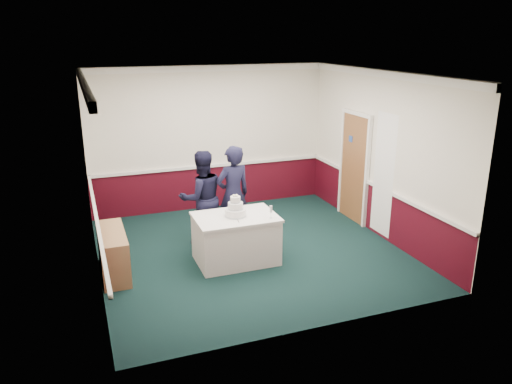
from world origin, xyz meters
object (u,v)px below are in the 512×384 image
object	(u,v)px
sideboard	(113,253)
cake_knife	(238,220)
champagne_flute	(271,210)
wedding_cake	(236,210)
person_woman	(233,195)
person_man	(202,198)
cake_table	(236,238)

from	to	relation	value
sideboard	cake_knife	size ratio (longest dim) A/B	5.45
cake_knife	champagne_flute	distance (m)	0.55
wedding_cake	cake_knife	distance (m)	0.23
sideboard	person_woman	size ratio (longest dim) A/B	0.68
cake_knife	person_man	bearing A→B (deg)	110.55
cake_knife	person_man	size ratio (longest dim) A/B	0.13
person_woman	champagne_flute	bearing A→B (deg)	94.72
champagne_flute	person_man	distance (m)	1.46
sideboard	cake_knife	bearing A→B (deg)	-12.46
person_man	person_woman	bearing A→B (deg)	158.17
sideboard	wedding_cake	size ratio (longest dim) A/B	3.30
cake_table	wedding_cake	distance (m)	0.50
person_woman	wedding_cake	bearing A→B (deg)	64.01
wedding_cake	sideboard	bearing A→B (deg)	173.51
wedding_cake	person_man	bearing A→B (deg)	108.70
sideboard	person_woman	world-z (taller)	person_woman
champagne_flute	person_woman	world-z (taller)	person_woman
cake_table	cake_knife	xyz separation A→B (m)	(-0.03, -0.20, 0.39)
sideboard	champagne_flute	size ratio (longest dim) A/B	5.85
wedding_cake	champagne_flute	xyz separation A→B (m)	(0.50, -0.28, 0.03)
cake_table	person_man	size ratio (longest dim) A/B	0.78
person_man	person_woman	world-z (taller)	person_woman
wedding_cake	cake_table	bearing A→B (deg)	-90.00
champagne_flute	person_woman	bearing A→B (deg)	105.82
champagne_flute	sideboard	bearing A→B (deg)	168.38
person_man	person_woman	distance (m)	0.55
cake_table	person_woman	xyz separation A→B (m)	(0.20, 0.77, 0.49)
sideboard	person_man	distance (m)	1.83
person_man	champagne_flute	bearing A→B (deg)	119.91
sideboard	person_woman	bearing A→B (deg)	14.39
cake_knife	champagne_flute	size ratio (longest dim) A/B	1.07
cake_table	champagne_flute	bearing A→B (deg)	-29.25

